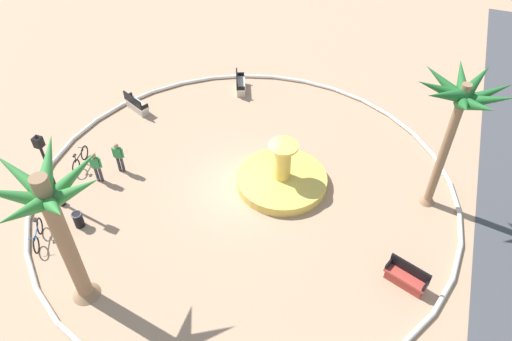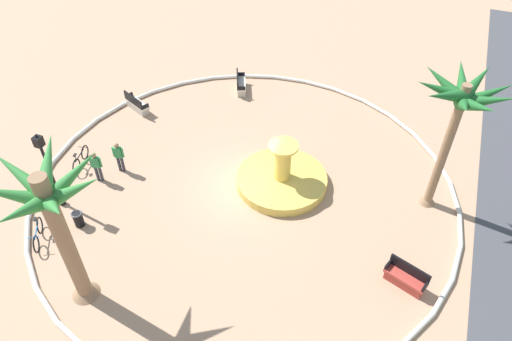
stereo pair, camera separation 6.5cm
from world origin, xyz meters
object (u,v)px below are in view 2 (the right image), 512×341
(fountain, at_px, (282,179))
(bicycle_red_frame, at_px, (38,234))
(lamppost, at_px, (48,165))
(palm_tree_near_fountain, at_px, (460,106))
(palm_tree_by_curb, at_px, (53,212))
(bench_east, at_px, (137,105))
(person_cyclist_helmet, at_px, (97,166))
(bench_north, at_px, (405,279))
(bicycle_by_lamppost, at_px, (81,159))
(trash_bin, at_px, (78,219))
(bench_west, at_px, (241,85))
(person_cyclist_photo, at_px, (119,156))

(fountain, distance_m, bicycle_red_frame, 10.54)
(lamppost, bearing_deg, palm_tree_near_fountain, 111.47)
(palm_tree_by_curb, height_order, bench_east, palm_tree_by_curb)
(bicycle_red_frame, bearing_deg, person_cyclist_helmet, 176.57)
(bench_north, bearing_deg, person_cyclist_helmet, -92.72)
(bicycle_red_frame, bearing_deg, palm_tree_by_curb, 66.72)
(bicycle_red_frame, relative_size, bicycle_by_lamppost, 0.89)
(bench_east, bearing_deg, trash_bin, 14.56)
(bench_north, height_order, lamppost, lamppost)
(bicycle_by_lamppost, height_order, person_cyclist_helmet, person_cyclist_helmet)
(trash_bin, xyz_separation_m, person_cyclist_helmet, (-2.62, -0.78, 0.52))
(fountain, relative_size, bench_west, 2.48)
(fountain, xyz_separation_m, bench_north, (3.46, 6.05, 0.02))
(palm_tree_near_fountain, relative_size, trash_bin, 8.70)
(bench_west, xyz_separation_m, lamppost, (11.16, -3.87, 1.95))
(bench_west, bearing_deg, person_cyclist_photo, -17.39)
(bench_west, height_order, person_cyclist_photo, person_cyclist_photo)
(bicycle_by_lamppost, bearing_deg, palm_tree_near_fountain, 102.32)
(bicycle_red_frame, xyz_separation_m, person_cyclist_helmet, (-3.90, 0.23, 0.52))
(palm_tree_near_fountain, relative_size, bicycle_by_lamppost, 3.76)
(palm_tree_by_curb, xyz_separation_m, person_cyclist_photo, (-6.25, -2.47, -3.52))
(trash_bin, relative_size, person_cyclist_photo, 0.44)
(bench_north, bearing_deg, bench_east, -111.71)
(palm_tree_by_curb, distance_m, bicycle_by_lamppost, 8.44)
(fountain, height_order, bicycle_by_lamppost, fountain)
(bench_north, relative_size, person_cyclist_helmet, 1.03)
(palm_tree_near_fountain, relative_size, person_cyclist_helmet, 3.91)
(bench_north, xyz_separation_m, bicycle_by_lamppost, (-1.24, -15.39, 0.04))
(bench_west, height_order, bench_north, same)
(bicycle_red_frame, distance_m, person_cyclist_helmet, 3.94)
(bench_east, distance_m, bicycle_by_lamppost, 4.84)
(bicycle_red_frame, height_order, person_cyclist_photo, person_cyclist_photo)
(lamppost, distance_m, person_cyclist_photo, 3.37)
(palm_tree_by_curb, bearing_deg, palm_tree_near_fountain, 129.69)
(bench_east, height_order, person_cyclist_photo, person_cyclist_photo)
(bench_west, height_order, bicycle_red_frame, bench_west)
(trash_bin, xyz_separation_m, person_cyclist_photo, (-3.56, -0.21, 0.53))
(fountain, distance_m, person_cyclist_helmet, 8.40)
(bench_east, height_order, bicycle_by_lamppost, bench_east)
(bench_west, height_order, bicycle_by_lamppost, bench_west)
(lamppost, bearing_deg, bench_north, 94.75)
(fountain, bearing_deg, person_cyclist_photo, -75.78)
(bench_east, distance_m, lamppost, 7.57)
(fountain, bearing_deg, bench_east, -105.86)
(person_cyclist_photo, bearing_deg, bicycle_red_frame, -9.41)
(fountain, bearing_deg, palm_tree_by_curb, -30.94)
(bench_east, relative_size, person_cyclist_helmet, 1.02)
(bench_east, distance_m, person_cyclist_helmet, 5.60)
(palm_tree_near_fountain, distance_m, person_cyclist_photo, 14.67)
(fountain, height_order, bench_north, fountain)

